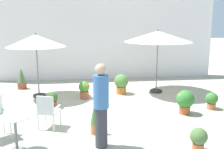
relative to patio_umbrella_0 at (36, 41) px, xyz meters
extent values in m
plane|color=#ABA591|center=(2.41, -1.64, -1.95)|extent=(60.00, 60.00, 0.00)
cube|color=white|center=(2.41, 2.76, 0.31)|extent=(10.29, 0.30, 4.52)
cylinder|color=#2D2D2D|center=(0.00, 0.00, -1.91)|extent=(0.44, 0.44, 0.08)
cylinder|color=slate|center=(0.00, 0.00, -0.86)|extent=(0.04, 0.04, 2.17)
cone|color=beige|center=(0.00, 0.00, 0.02)|extent=(1.99, 1.99, 0.41)
sphere|color=slate|center=(0.00, 0.00, 0.26)|extent=(0.06, 0.06, 0.06)
cylinder|color=#2D2D2D|center=(4.25, 0.10, -1.91)|extent=(0.44, 0.44, 0.08)
cylinder|color=slate|center=(4.25, 0.10, -0.81)|extent=(0.04, 0.04, 2.27)
cone|color=beige|center=(4.25, 0.10, 0.13)|extent=(2.45, 2.45, 0.39)
sphere|color=slate|center=(4.25, 0.10, 0.35)|extent=(0.06, 0.06, 0.06)
cylinder|color=white|center=(0.16, -3.93, -1.20)|extent=(0.62, 0.62, 0.02)
cylinder|color=slate|center=(0.16, -3.93, -1.58)|extent=(0.06, 0.06, 0.74)
cube|color=white|center=(0.69, -2.78, -1.52)|extent=(0.57, 0.56, 0.04)
cube|color=white|center=(0.62, -2.97, -1.29)|extent=(0.42, 0.18, 0.43)
cube|color=white|center=(0.88, -2.85, -1.40)|extent=(0.17, 0.39, 0.03)
cube|color=white|center=(0.49, -2.71, -1.40)|extent=(0.17, 0.39, 0.03)
cylinder|color=white|center=(0.95, -2.66, -1.74)|extent=(0.04, 0.04, 0.40)
cylinder|color=white|center=(0.56, -2.52, -1.74)|extent=(0.04, 0.04, 0.40)
cylinder|color=white|center=(0.82, -3.04, -1.74)|extent=(0.04, 0.04, 0.40)
cylinder|color=white|center=(0.43, -2.90, -1.74)|extent=(0.04, 0.04, 0.40)
cube|color=white|center=(-0.23, -3.16, -1.35)|extent=(0.28, 0.36, 0.03)
cylinder|color=white|center=(-0.10, -3.34, -1.72)|extent=(0.04, 0.04, 0.46)
cylinder|color=white|center=(-0.35, -2.99, -1.72)|extent=(0.04, 0.04, 0.46)
cylinder|color=#AA552F|center=(4.42, -2.23, -1.83)|extent=(0.31, 0.31, 0.22)
cylinder|color=#382819|center=(4.42, -2.23, -1.73)|extent=(0.27, 0.27, 0.02)
sphere|color=#30732C|center=(4.42, -2.23, -1.50)|extent=(0.51, 0.51, 0.51)
sphere|color=#ED5532|center=(4.25, -2.27, -1.39)|extent=(0.11, 0.11, 0.11)
sphere|color=#ED5532|center=(4.43, -2.06, -1.58)|extent=(0.12, 0.12, 0.12)
cylinder|color=#B4652E|center=(2.92, 0.03, -1.82)|extent=(0.36, 0.36, 0.26)
cylinder|color=#382819|center=(2.92, 0.03, -1.70)|extent=(0.31, 0.31, 0.02)
sphere|color=#487A37|center=(2.92, 0.03, -1.47)|extent=(0.51, 0.51, 0.51)
cylinder|color=#C56B42|center=(5.38, -1.92, -1.86)|extent=(0.26, 0.26, 0.17)
cylinder|color=#382819|center=(5.38, -1.92, -1.78)|extent=(0.23, 0.23, 0.02)
sphere|color=#38752E|center=(5.38, -1.92, -1.62)|extent=(0.36, 0.36, 0.36)
cylinder|color=brown|center=(0.62, -1.30, -1.84)|extent=(0.20, 0.20, 0.22)
cylinder|color=#382819|center=(0.62, -1.30, -1.74)|extent=(0.18, 0.18, 0.02)
sphere|color=#2D561E|center=(0.62, -1.30, -1.60)|extent=(0.30, 0.30, 0.30)
cylinder|color=#A4553B|center=(1.58, -0.41, -1.82)|extent=(0.30, 0.30, 0.26)
cylinder|color=#382819|center=(1.58, -0.41, -1.70)|extent=(0.27, 0.27, 0.02)
sphere|color=#3D8A2B|center=(1.58, -0.41, -1.53)|extent=(0.37, 0.37, 0.37)
sphere|color=#DE4739|center=(1.67, -0.52, -1.48)|extent=(0.11, 0.11, 0.11)
sphere|color=#DE4739|center=(1.69, -0.47, -1.46)|extent=(0.09, 0.09, 0.09)
sphere|color=#DE4739|center=(1.63, -0.30, -1.54)|extent=(0.07, 0.07, 0.07)
sphere|color=#DE4739|center=(1.59, -0.56, -1.50)|extent=(0.07, 0.07, 0.07)
cylinder|color=brown|center=(-0.83, 1.18, -1.82)|extent=(0.34, 0.34, 0.26)
cylinder|color=#382819|center=(-0.83, 1.18, -1.70)|extent=(0.30, 0.30, 0.02)
cone|color=#496B40|center=(-0.83, 1.18, -1.41)|extent=(0.33, 0.33, 0.56)
cylinder|color=#C3744A|center=(1.80, -3.26, -1.82)|extent=(0.24, 0.24, 0.24)
cylinder|color=#382819|center=(1.80, -3.26, -1.71)|extent=(0.21, 0.21, 0.02)
cone|color=#48763B|center=(1.80, -3.26, -1.38)|extent=(0.23, 0.23, 0.65)
cylinder|color=#BE6139|center=(3.84, -4.37, -1.85)|extent=(0.23, 0.23, 0.18)
cylinder|color=#382819|center=(3.84, -4.37, -1.77)|extent=(0.20, 0.20, 0.02)
sphere|color=#4B6E39|center=(3.84, -4.37, -1.61)|extent=(0.35, 0.35, 0.35)
cylinder|color=#33333D|center=(1.89, -3.92, -1.51)|extent=(0.26, 0.26, 0.87)
cylinder|color=#396BAA|center=(1.89, -3.92, -0.73)|extent=(0.40, 0.40, 0.69)
sphere|color=tan|center=(1.89, -3.92, -0.27)|extent=(0.24, 0.24, 0.24)
camera|label=1|loc=(1.52, -9.00, 0.69)|focal=41.56mm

